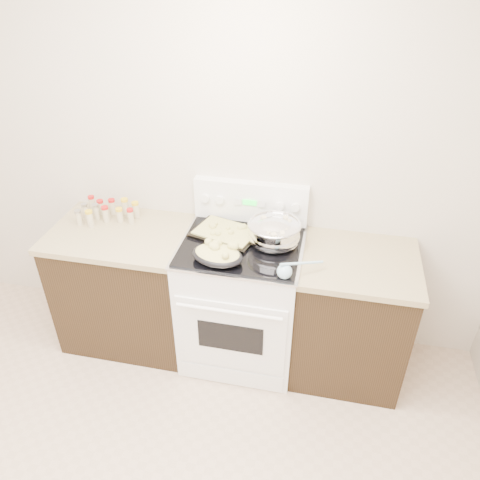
# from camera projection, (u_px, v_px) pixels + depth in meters

# --- Properties ---
(room_shell) EXTENTS (4.10, 3.60, 2.75)m
(room_shell) POSITION_uv_depth(u_px,v_px,m) (34.00, 276.00, 1.42)
(room_shell) COLOR beige
(room_shell) RESTS_ON ground
(counter_left) EXTENTS (0.93, 0.67, 0.92)m
(counter_left) POSITION_uv_depth(u_px,v_px,m) (129.00, 285.00, 3.36)
(counter_left) COLOR black
(counter_left) RESTS_ON ground
(counter_right) EXTENTS (0.73, 0.67, 0.92)m
(counter_right) POSITION_uv_depth(u_px,v_px,m) (350.00, 316.00, 3.08)
(counter_right) COLOR black
(counter_right) RESTS_ON ground
(kitchen_range) EXTENTS (0.78, 0.73, 1.22)m
(kitchen_range) POSITION_uv_depth(u_px,v_px,m) (242.00, 298.00, 3.19)
(kitchen_range) COLOR white
(kitchen_range) RESTS_ON ground
(mixing_bowl) EXTENTS (0.37, 0.37, 0.19)m
(mixing_bowl) POSITION_uv_depth(u_px,v_px,m) (274.00, 233.00, 2.89)
(mixing_bowl) COLOR silver
(mixing_bowl) RESTS_ON kitchen_range
(roasting_pan) EXTENTS (0.35, 0.28, 0.11)m
(roasting_pan) POSITION_uv_depth(u_px,v_px,m) (218.00, 254.00, 2.76)
(roasting_pan) COLOR black
(roasting_pan) RESTS_ON kitchen_range
(baking_sheet) EXTENTS (0.48, 0.40, 0.06)m
(baking_sheet) POSITION_uv_depth(u_px,v_px,m) (226.00, 232.00, 3.01)
(baking_sheet) COLOR black
(baking_sheet) RESTS_ON kitchen_range
(wooden_spoon) EXTENTS (0.09, 0.26, 0.04)m
(wooden_spoon) POSITION_uv_depth(u_px,v_px,m) (209.00, 251.00, 2.85)
(wooden_spoon) COLOR #A07749
(wooden_spoon) RESTS_ON kitchen_range
(blue_ladle) EXTENTS (0.25, 0.19, 0.11)m
(blue_ladle) POSITION_uv_depth(u_px,v_px,m) (286.00, 271.00, 2.64)
(blue_ladle) COLOR #95C4DE
(blue_ladle) RESTS_ON kitchen_range
(spice_jars) EXTENTS (0.38, 0.24, 0.13)m
(spice_jars) POSITION_uv_depth(u_px,v_px,m) (107.00, 211.00, 3.20)
(spice_jars) COLOR #BFB28C
(spice_jars) RESTS_ON counter_left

